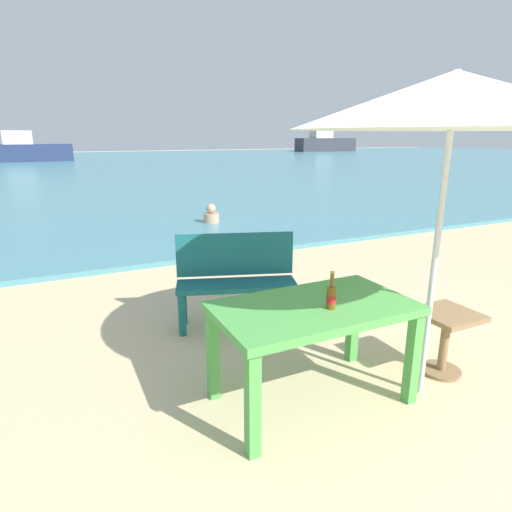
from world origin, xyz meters
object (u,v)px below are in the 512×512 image
bench_teal_center (236,274)px  boat_sailboat (27,151)px  swimmer_person (211,215)px  side_table_wood (445,334)px  beer_bottle_amber (331,296)px  boat_cargo_ship (325,143)px  picnic_table_green (313,319)px  patio_umbrella (454,100)px

bench_teal_center → boat_sailboat: 33.14m
swimmer_person → side_table_wood: bearing=-93.2°
beer_bottle_amber → boat_sailboat: bearing=94.6°
beer_bottle_amber → side_table_wood: size_ratio=0.49×
boat_cargo_ship → picnic_table_green: bearing=-124.8°
picnic_table_green → boat_sailboat: (-2.70, 34.49, 0.23)m
side_table_wood → swimmer_person: bearing=86.8°
beer_bottle_amber → swimmer_person: 6.67m
bench_teal_center → swimmer_person: 5.13m
picnic_table_green → bench_teal_center: bearing=88.7°
patio_umbrella → swimmer_person: (0.74, 6.65, -1.88)m
beer_bottle_amber → swimmer_person: size_ratio=0.65×
boat_sailboat → swimmer_person: bearing=-81.4°
swimmer_person → bench_teal_center: bearing=-107.2°
beer_bottle_amber → boat_cargo_ship: boat_cargo_ship is taller
patio_umbrella → swimmer_person: bearing=83.6°
picnic_table_green → swimmer_person: size_ratio=3.41×
picnic_table_green → boat_sailboat: bearing=94.5°
boat_sailboat → boat_cargo_ship: bearing=15.5°
beer_bottle_amber → swimmer_person: bearing=77.1°
picnic_table_green → side_table_wood: 1.23m
bench_teal_center → boat_sailboat: (-2.74, 33.02, 0.34)m
picnic_table_green → side_table_wood: picnic_table_green is taller
side_table_wood → bench_teal_center: (-1.15, 1.63, 0.19)m
picnic_table_green → boat_cargo_ship: boat_cargo_ship is taller
beer_bottle_amber → boat_cargo_ship: (30.31, 43.80, 0.25)m
patio_umbrella → boat_cargo_ship: (29.57, 43.97, -1.01)m
bench_teal_center → patio_umbrella: bearing=-66.3°
side_table_wood → bench_teal_center: bench_teal_center is taller
beer_bottle_amber → bench_teal_center: beer_bottle_amber is taller
bench_teal_center → picnic_table_green: bearing=-91.3°
boat_sailboat → bench_teal_center: bearing=-85.3°
swimmer_person → beer_bottle_amber: bearing=-102.9°
boat_cargo_ship → patio_umbrella: bearing=-123.9°
side_table_wood → boat_sailboat: bearing=96.4°
picnic_table_green → patio_umbrella: (0.81, -0.29, 1.47)m
bench_teal_center → boat_cargo_ship: size_ratio=0.16×
picnic_table_green → patio_umbrella: bearing=-19.8°
picnic_table_green → boat_sailboat: 34.60m
swimmer_person → boat_sailboat: bearing=98.6°
beer_bottle_amber → patio_umbrella: bearing=-13.5°
picnic_table_green → side_table_wood: bearing=-7.7°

